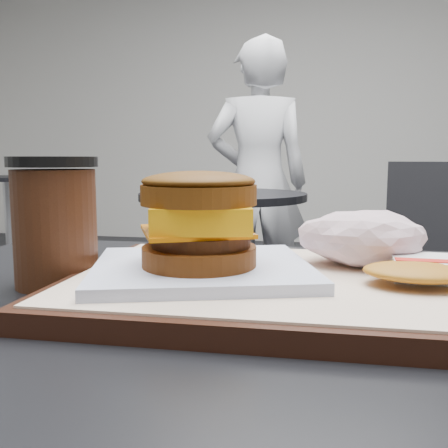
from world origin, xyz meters
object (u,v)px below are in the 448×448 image
at_px(crumpled_wrapper, 362,237).
at_px(neighbor_table, 223,240).
at_px(serving_tray, 282,286).
at_px(neighbor_chair, 404,253).
at_px(coffee_cup, 55,222).
at_px(breakfast_sandwich, 200,232).
at_px(hash_brown, 434,270).
at_px(patron, 258,182).

distance_m(crumpled_wrapper, neighbor_table, 1.63).
bearing_deg(crumpled_wrapper, neighbor_table, 105.54).
distance_m(serving_tray, neighbor_chair, 1.73).
relative_size(coffee_cup, neighbor_chair, 0.14).
bearing_deg(serving_tray, breakfast_sandwich, -166.51).
bearing_deg(breakfast_sandwich, crumpled_wrapper, 27.25).
distance_m(serving_tray, neighbor_table, 1.66).
bearing_deg(breakfast_sandwich, neighbor_chair, 74.86).
bearing_deg(neighbor_chair, hash_brown, -98.79).
height_order(serving_tray, neighbor_table, serving_tray).
height_order(breakfast_sandwich, hash_brown, breakfast_sandwich).
relative_size(crumpled_wrapper, neighbor_table, 0.16).
distance_m(crumpled_wrapper, neighbor_chair, 1.67).
height_order(breakfast_sandwich, crumpled_wrapper, breakfast_sandwich).
xyz_separation_m(serving_tray, patron, (-0.29, 2.29, -0.02)).
bearing_deg(neighbor_table, crumpled_wrapper, -74.46).
bearing_deg(patron, serving_tray, 87.55).
relative_size(serving_tray, neighbor_table, 0.51).
distance_m(hash_brown, coffee_cup, 0.35).
distance_m(crumpled_wrapper, coffee_cup, 0.30).
xyz_separation_m(hash_brown, coffee_cup, (-0.35, 0.01, 0.03)).
bearing_deg(coffee_cup, patron, 91.79).
relative_size(crumpled_wrapper, neighbor_chair, 0.14).
distance_m(breakfast_sandwich, neighbor_table, 1.67).
bearing_deg(crumpled_wrapper, patron, 99.24).
xyz_separation_m(crumpled_wrapper, neighbor_chair, (0.31, 1.61, -0.31)).
bearing_deg(serving_tray, neighbor_chair, 77.01).
bearing_deg(crumpled_wrapper, breakfast_sandwich, -152.75).
bearing_deg(patron, crumpled_wrapper, 89.56).
bearing_deg(neighbor_table, coffee_cup, -85.05).
xyz_separation_m(serving_tray, crumpled_wrapper, (0.07, 0.06, 0.04)).
distance_m(breakfast_sandwich, patron, 2.32).
bearing_deg(serving_tray, coffee_cup, 179.73).
height_order(hash_brown, neighbor_table, hash_brown).
distance_m(serving_tray, hash_brown, 0.13).
distance_m(coffee_cup, patron, 2.29).
xyz_separation_m(coffee_cup, neighbor_chair, (0.60, 1.67, -0.32)).
bearing_deg(serving_tray, neighbor_table, 102.56).
bearing_deg(neighbor_chair, patron, 137.34).
bearing_deg(hash_brown, neighbor_chair, 81.21).
bearing_deg(patron, hash_brown, 90.62).
relative_size(serving_tray, crumpled_wrapper, 3.14).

